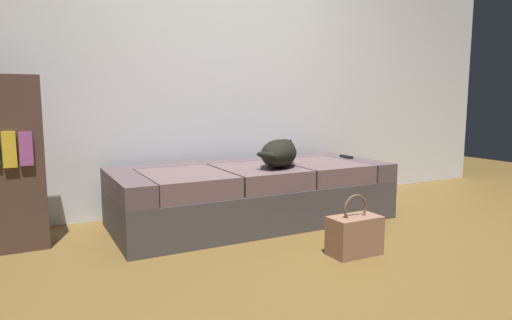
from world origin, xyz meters
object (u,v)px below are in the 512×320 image
at_px(couch, 253,194).
at_px(tv_remote, 346,157).
at_px(dog_dark, 280,153).
at_px(handbag, 355,235).

xyz_separation_m(couch, tv_remote, (0.94, 0.03, 0.23)).
xyz_separation_m(couch, dog_dark, (0.17, -0.13, 0.33)).
height_order(dog_dark, handbag, dog_dark).
bearing_deg(dog_dark, tv_remote, 11.20).
height_order(couch, handbag, couch).
bearing_deg(couch, tv_remote, 1.61).
height_order(couch, tv_remote, tv_remote).
height_order(tv_remote, handbag, tv_remote).
bearing_deg(handbag, tv_remote, 53.66).
bearing_deg(handbag, couch, 101.95).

